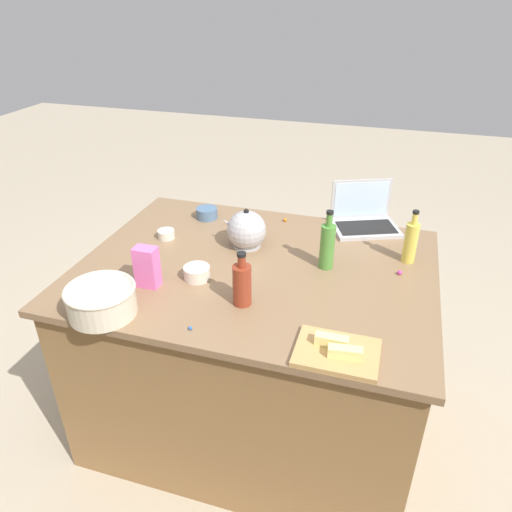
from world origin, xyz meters
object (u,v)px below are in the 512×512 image
Objects in this scene: bottle_olive at (327,245)px; ramekin_medium at (207,213)px; candy_bag at (147,267)px; bottle_soy at (242,284)px; ramekin_wide at (166,234)px; kettle at (246,230)px; bottle_oil at (411,241)px; butter_stick_right at (345,352)px; laptop at (364,218)px; butter_stick_left at (332,341)px; cutting_board at (337,353)px; mixing_bowl_large at (101,300)px; ramekin_small at (197,273)px.

ramekin_medium is (0.67, -0.31, -0.08)m from bottle_olive.
bottle_soy is at bearing 178.61° from candy_bag.
bottle_soy is 2.72× the size of ramekin_wide.
candy_bag is at bearing 57.73° from kettle.
bottle_oil is 0.75m from butter_stick_right.
laptop is 1.55× the size of bottle_oil.
butter_stick_left is 0.65× the size of candy_bag.
laptop is 0.61m from kettle.
bottle_oil is at bearing 171.04° from ramekin_medium.
bottle_olive reaches higher than cutting_board.
bottle_oil reaches higher than ramekin_wide.
mixing_bowl_large is 2.34× the size of butter_stick_right.
butter_stick_left reaches higher than cutting_board.
kettle is at bearing -122.27° from candy_bag.
butter_stick_left is (0.00, 0.97, -0.01)m from laptop.
ramekin_medium is (0.29, -0.23, -0.05)m from kettle.
butter_stick_left is (0.23, 0.68, -0.06)m from bottle_oil.
ramekin_medium reaches higher than ramekin_wide.
bottle_olive is (-0.73, -0.57, 0.05)m from mixing_bowl_large.
ramekin_small is at bearing -25.77° from bottle_soy.
ramekin_medium is at bearing 9.49° from laptop.
bottle_olive is at bearing -153.36° from ramekin_small.
bottle_olive is 0.44m from bottle_soy.
mixing_bowl_large is 1.28m from bottle_oil.
cutting_board is 0.69m from ramekin_small.
bottle_soy reaches higher than mixing_bowl_large.
candy_bag is (-0.02, 0.66, 0.06)m from ramekin_medium.
candy_bag is at bearing 45.90° from laptop.
kettle is at bearing -50.80° from cutting_board.
mixing_bowl_large is at bearing 62.17° from kettle.
kettle is 0.40m from ramekin_wide.
mixing_bowl_large is at bearing 24.06° from bottle_soy.
bottle_oil is 1.11m from ramekin_wide.
ramekin_medium is at bearing -88.62° from candy_bag.
candy_bag is (0.76, -0.18, 0.05)m from butter_stick_left.
ramekin_wide is at bearing -46.03° from ramekin_small.
bottle_oil is 1.10× the size of bottle_soy.
laptop is 3.37× the size of butter_stick_right.
kettle is (0.13, -0.44, -0.01)m from bottle_soy.
candy_bag is (0.77, 0.79, 0.04)m from laptop.
bottle_oil reaches higher than mixing_bowl_large.
candy_bag is at bearing -14.14° from cutting_board.
bottle_olive is 0.74m from candy_bag.
butter_stick_right is 1.12m from ramekin_wide.
cutting_board is at bearing -178.59° from mixing_bowl_large.
cutting_board is at bearing 103.43° from bottle_olive.
butter_stick_right is (-0.88, 0.00, -0.02)m from mixing_bowl_large.
bottle_olive is at bearing -125.69° from bottle_soy.
bottle_soy is 1.99× the size of butter_stick_left.
candy_bag is (0.17, 0.10, 0.06)m from ramekin_small.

